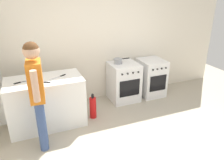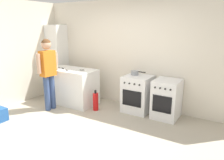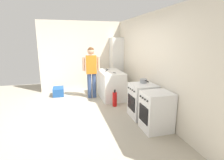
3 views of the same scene
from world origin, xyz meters
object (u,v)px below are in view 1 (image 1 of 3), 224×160
(pot, at_px, (118,61))
(fire_extinguisher, at_px, (93,107))
(oven_left, at_px, (124,82))
(knife_paring, at_px, (29,82))
(person, at_px, (37,88))
(knife_utility, at_px, (21,82))
(oven_right, at_px, (151,77))
(knife_carving, at_px, (58,77))
(knife_chef, at_px, (52,83))

(pot, height_order, fire_extinguisher, pot)
(oven_left, relative_size, pot, 2.36)
(knife_paring, distance_m, person, 0.58)
(knife_utility, xyz_separation_m, person, (0.22, -0.61, 0.11))
(oven_right, xyz_separation_m, fire_extinguisher, (-1.57, -0.48, -0.21))
(pot, xyz_separation_m, knife_carving, (-1.34, -0.45, 0.00))
(knife_paring, distance_m, fire_extinguisher, 1.27)
(knife_chef, height_order, person, person)
(knife_utility, bearing_deg, oven_left, 10.75)
(oven_right, height_order, knife_paring, knife_paring)
(oven_left, xyz_separation_m, knife_utility, (-2.06, -0.39, 0.48))
(fire_extinguisher, bearing_deg, oven_left, 28.78)
(oven_right, bearing_deg, knife_utility, -171.93)
(knife_carving, xyz_separation_m, fire_extinguisher, (0.58, -0.09, -0.69))
(knife_chef, xyz_separation_m, person, (-0.26, -0.38, 0.11))
(oven_left, distance_m, fire_extinguisher, 1.01)
(pot, relative_size, knife_paring, 1.92)
(oven_left, distance_m, knife_utility, 2.15)
(fire_extinguisher, bearing_deg, oven_right, 16.96)
(oven_left, height_order, pot, pot)
(pot, height_order, knife_carving, pot)
(oven_right, distance_m, knife_carving, 2.23)
(knife_carving, distance_m, knife_chef, 0.27)
(pot, relative_size, fire_extinguisher, 0.72)
(knife_paring, relative_size, person, 0.11)
(knife_carving, bearing_deg, knife_chef, -121.07)
(knife_paring, bearing_deg, fire_extinguisher, -2.36)
(oven_left, bearing_deg, knife_paring, -167.35)
(oven_right, bearing_deg, knife_chef, -164.94)
(oven_left, xyz_separation_m, knife_chef, (-1.59, -0.62, 0.48))
(oven_left, distance_m, person, 2.18)
(knife_utility, bearing_deg, oven_right, 8.07)
(pot, height_order, knife_chef, pot)
(pot, height_order, person, person)
(knife_carving, height_order, knife_paring, same)
(oven_right, distance_m, pot, 0.94)
(pot, distance_m, knife_paring, 1.89)
(knife_chef, bearing_deg, knife_utility, 154.73)
(knife_carving, bearing_deg, pot, 18.67)
(knife_utility, bearing_deg, knife_paring, -18.60)
(knife_utility, height_order, knife_paring, same)
(knife_utility, distance_m, knife_carving, 0.61)
(person, xyz_separation_m, fire_extinguisher, (0.98, 0.52, -0.80))
(knife_chef, distance_m, fire_extinguisher, 1.00)
(person, bearing_deg, knife_paring, 99.01)
(oven_right, distance_m, person, 2.80)
(knife_chef, xyz_separation_m, fire_extinguisher, (0.72, 0.14, -0.69))
(knife_chef, bearing_deg, person, -123.85)
(pot, distance_m, person, 2.04)
(oven_left, bearing_deg, knife_carving, -165.05)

